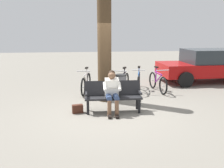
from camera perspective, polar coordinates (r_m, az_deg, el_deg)
ground_plane at (r=6.86m, az=-0.19°, el=-6.61°), size 40.00×40.00×0.00m
bench at (r=6.76m, az=0.25°, el=-2.42°), size 1.61×0.53×0.87m
person_reading at (r=6.55m, az=0.02°, el=-1.46°), size 0.50×0.77×1.20m
handbag at (r=6.77m, az=-8.29°, el=-5.94°), size 0.32×0.19×0.24m
tree_trunk at (r=7.64m, az=-1.85°, el=11.08°), size 0.45×0.45×4.11m
litter_bin at (r=7.99m, az=2.17°, el=-0.67°), size 0.39×0.39×0.84m
bicycle_purple at (r=9.19m, az=10.93°, el=0.47°), size 0.48×1.68×0.94m
bicycle_blue at (r=9.13m, az=6.41°, el=0.53°), size 0.59×1.64×0.94m
bicycle_green at (r=8.87m, az=2.70°, el=0.24°), size 0.77×1.56×0.94m
bicycle_black at (r=8.67m, az=-1.91°, el=-0.04°), size 0.48×1.68×0.94m
bicycle_red at (r=8.89m, az=-6.27°, el=0.20°), size 0.53×1.65×0.94m
parked_car at (r=11.54m, az=22.05°, el=4.31°), size 4.22×2.06×1.47m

